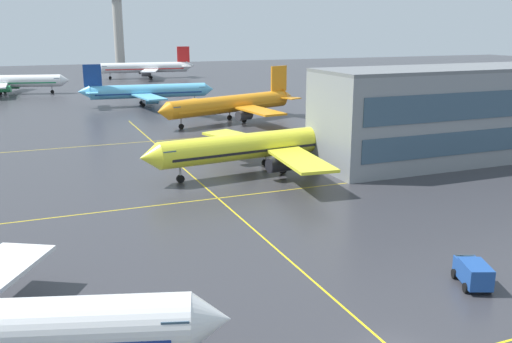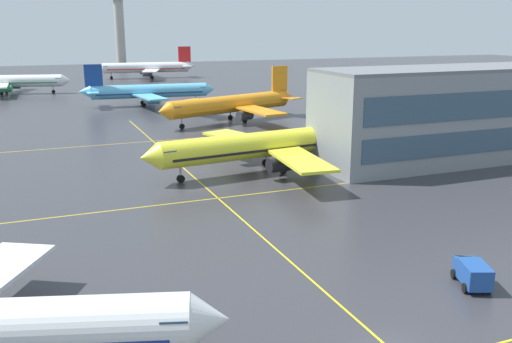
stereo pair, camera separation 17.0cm
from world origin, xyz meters
The scene contains 8 objects.
airliner_second_row centered at (10.64, 45.98, 3.91)m, with size 36.88×31.61×11.46m.
airliner_third_row centered at (20.71, 88.39, 3.94)m, with size 36.12×30.91×11.54m.
airliner_far_left_stand centered at (8.92, 121.39, 3.77)m, with size 35.51×30.51×11.03m.
airliner_far_right_stand centered at (-25.87, 163.32, 3.94)m, with size 36.85×31.32×11.55m.
airliner_distant_taxiway centered at (25.03, 201.79, 4.24)m, with size 39.93×34.28×12.41m.
taxiway_markings centered at (0.00, 35.92, 0.00)m, with size 142.45×125.14×0.01m.
service_truck_red_van centered at (11.52, 5.45, 1.18)m, with size 3.30×4.49×2.10m.
control_tower centered at (28.99, 292.41, 22.91)m, with size 8.82×8.82×39.66m.
Camera 1 is at (-20.50, -26.65, 20.43)m, focal length 39.40 mm.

